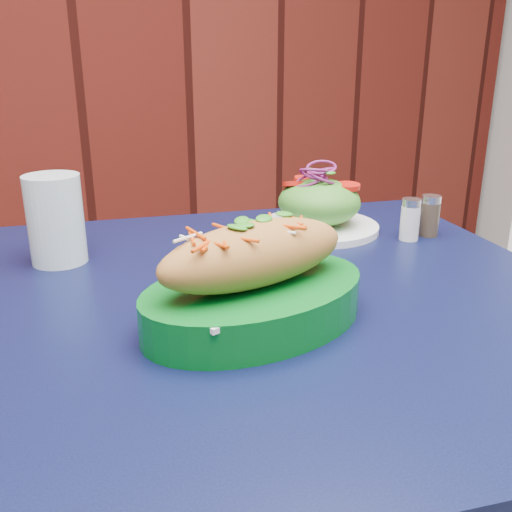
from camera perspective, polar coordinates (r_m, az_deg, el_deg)
cafe_table at (r=0.79m, az=1.92°, el=-9.27°), size 0.98×0.98×0.75m
banh_mi_basket at (r=0.64m, az=-0.10°, el=-2.64°), size 0.29×0.21×0.13m
salad_plate at (r=0.99m, az=6.31°, el=4.94°), size 0.21×0.21×0.12m
water_glass at (r=0.88m, az=-19.41°, el=3.46°), size 0.08×0.08×0.13m
salt_shaker at (r=0.97m, az=15.15°, el=3.55°), size 0.03×0.03×0.07m
pepper_shaker at (r=1.00m, az=17.00°, el=3.87°), size 0.03×0.03×0.07m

